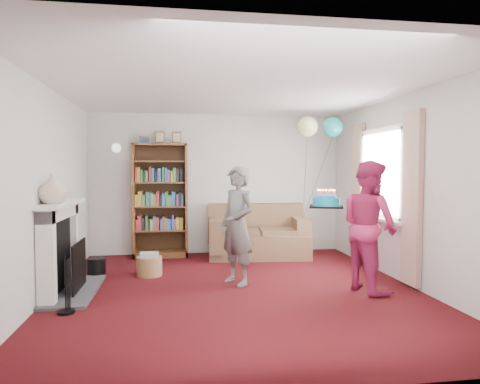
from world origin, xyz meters
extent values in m
plane|color=black|center=(0.00, 0.00, 0.00)|extent=(5.00, 5.00, 0.00)
cube|color=silver|center=(0.00, 2.51, 1.25)|extent=(4.50, 0.02, 2.50)
cube|color=silver|center=(-2.26, 0.00, 1.25)|extent=(0.02, 5.00, 2.50)
cube|color=silver|center=(2.26, 0.00, 1.25)|extent=(0.02, 5.00, 2.50)
cube|color=white|center=(0.00, 0.00, 2.50)|extent=(4.50, 5.00, 0.01)
cube|color=#3F3F42|center=(-2.00, 0.20, 0.02)|extent=(0.55, 1.40, 0.04)
cube|color=white|center=(-2.15, -0.35, 0.53)|extent=(0.18, 0.14, 1.06)
cube|color=white|center=(-2.15, 0.75, 0.53)|extent=(0.18, 0.14, 1.06)
cube|color=white|center=(-2.15, 0.20, 1.00)|extent=(0.18, 1.24, 0.16)
cube|color=white|center=(-2.12, 0.20, 1.10)|extent=(0.28, 1.35, 0.05)
cube|color=black|center=(-2.17, 0.20, 0.48)|extent=(0.10, 0.80, 0.86)
cube|color=black|center=(-1.93, 0.20, 0.33)|extent=(0.02, 0.70, 0.60)
cylinder|color=black|center=(-1.90, -0.58, 0.32)|extent=(0.18, 0.18, 0.64)
cylinder|color=black|center=(-1.87, 1.00, 0.13)|extent=(0.26, 0.26, 0.26)
cube|color=white|center=(2.21, 0.60, 2.08)|extent=(0.08, 1.30, 0.08)
cube|color=white|center=(2.21, 0.60, 0.82)|extent=(0.08, 1.30, 0.08)
cube|color=white|center=(2.24, 0.60, 1.45)|extent=(0.01, 1.15, 1.20)
cube|color=white|center=(2.18, 0.60, 0.79)|extent=(0.14, 1.32, 0.04)
cube|color=#C1B492|center=(2.20, -0.22, 1.15)|extent=(0.07, 0.38, 2.20)
cube|color=#C1B492|center=(2.20, 1.42, 1.15)|extent=(0.07, 0.38, 2.20)
cylinder|color=gold|center=(-1.75, 2.45, 1.90)|extent=(0.04, 0.12, 0.04)
sphere|color=white|center=(-1.75, 2.36, 1.88)|extent=(0.16, 0.16, 0.16)
cube|color=#472B14|center=(-1.01, 2.46, 0.98)|extent=(0.93, 0.04, 1.96)
cube|color=brown|center=(-1.46, 2.27, 0.98)|extent=(0.04, 0.42, 1.96)
cube|color=brown|center=(-0.57, 2.27, 0.98)|extent=(0.04, 0.42, 1.96)
cube|color=brown|center=(-1.01, 2.27, 1.94)|extent=(0.93, 0.42, 0.04)
cube|color=brown|center=(-1.01, 2.27, 0.05)|extent=(0.93, 0.42, 0.10)
cube|color=brown|center=(-1.01, 2.27, 0.46)|extent=(0.85, 0.38, 0.03)
cube|color=brown|center=(-1.01, 2.27, 0.87)|extent=(0.85, 0.38, 0.02)
cube|color=brown|center=(-1.01, 2.27, 1.29)|extent=(0.85, 0.38, 0.02)
cube|color=brown|center=(-1.01, 2.27, 1.65)|extent=(0.85, 0.38, 0.02)
cube|color=maroon|center=(-1.27, 2.25, 2.02)|extent=(0.16, 0.22, 0.12)
cube|color=brown|center=(-1.01, 2.32, 2.07)|extent=(0.16, 0.02, 0.20)
cube|color=brown|center=(-0.72, 2.32, 2.07)|extent=(0.16, 0.02, 0.20)
cube|color=brown|center=(0.67, 2.00, 0.20)|extent=(1.70, 0.90, 0.40)
cube|color=brown|center=(0.67, 2.33, 0.55)|extent=(1.70, 0.24, 0.70)
cube|color=brown|center=(-0.06, 2.00, 0.40)|extent=(0.24, 0.85, 0.55)
cube|color=brown|center=(1.39, 2.00, 0.40)|extent=(0.24, 0.85, 0.55)
cube|color=brown|center=(0.29, 1.92, 0.43)|extent=(0.72, 0.60, 0.12)
cube|color=brown|center=(1.05, 1.92, 0.43)|extent=(0.72, 0.60, 0.12)
cylinder|color=#966A46|center=(-1.13, 0.93, 0.14)|extent=(0.36, 0.36, 0.27)
cube|color=beige|center=(-1.13, 0.93, 0.30)|extent=(0.25, 0.20, 0.06)
imported|color=black|center=(0.05, 0.30, 0.78)|extent=(0.62, 0.68, 1.55)
imported|color=#AB2251|center=(1.63, -0.23, 0.81)|extent=(0.77, 0.90, 1.62)
cube|color=black|center=(1.10, -0.14, 1.05)|extent=(0.40, 0.40, 0.02)
cylinder|color=#0D799B|center=(1.10, -0.14, 1.11)|extent=(0.34, 0.34, 0.10)
cylinder|color=#0D799B|center=(1.10, -0.14, 1.17)|extent=(0.25, 0.25, 0.04)
cylinder|color=pink|center=(1.20, -0.14, 1.20)|extent=(0.01, 0.01, 0.09)
sphere|color=orange|center=(1.20, -0.14, 1.25)|extent=(0.02, 0.02, 0.02)
cylinder|color=pink|center=(1.19, -0.10, 1.20)|extent=(0.01, 0.01, 0.09)
sphere|color=orange|center=(1.19, -0.10, 1.25)|extent=(0.02, 0.02, 0.02)
cylinder|color=pink|center=(1.17, -0.07, 1.20)|extent=(0.01, 0.01, 0.09)
sphere|color=orange|center=(1.17, -0.07, 1.25)|extent=(0.02, 0.02, 0.02)
cylinder|color=pink|center=(1.14, -0.05, 1.20)|extent=(0.01, 0.01, 0.09)
sphere|color=orange|center=(1.14, -0.05, 1.25)|extent=(0.02, 0.02, 0.02)
cylinder|color=pink|center=(1.10, -0.04, 1.20)|extent=(0.01, 0.01, 0.09)
sphere|color=orange|center=(1.10, -0.04, 1.25)|extent=(0.02, 0.02, 0.02)
cylinder|color=pink|center=(1.06, -0.05, 1.20)|extent=(0.01, 0.01, 0.09)
sphere|color=orange|center=(1.06, -0.05, 1.25)|extent=(0.02, 0.02, 0.02)
cylinder|color=pink|center=(1.03, -0.07, 1.20)|extent=(0.01, 0.01, 0.09)
sphere|color=orange|center=(1.03, -0.07, 1.25)|extent=(0.02, 0.02, 0.02)
cylinder|color=pink|center=(1.01, -0.10, 1.20)|extent=(0.01, 0.01, 0.09)
sphere|color=orange|center=(1.01, -0.10, 1.25)|extent=(0.02, 0.02, 0.02)
cylinder|color=pink|center=(1.00, -0.14, 1.20)|extent=(0.01, 0.01, 0.09)
sphere|color=orange|center=(1.00, -0.14, 1.25)|extent=(0.02, 0.02, 0.02)
cylinder|color=pink|center=(1.01, -0.18, 1.20)|extent=(0.01, 0.01, 0.09)
sphere|color=orange|center=(1.01, -0.18, 1.25)|extent=(0.02, 0.02, 0.02)
cylinder|color=pink|center=(1.03, -0.21, 1.20)|extent=(0.01, 0.01, 0.09)
sphere|color=orange|center=(1.03, -0.21, 1.25)|extent=(0.02, 0.02, 0.02)
cylinder|color=pink|center=(1.06, -0.23, 1.20)|extent=(0.01, 0.01, 0.09)
sphere|color=orange|center=(1.06, -0.23, 1.25)|extent=(0.02, 0.02, 0.02)
cylinder|color=pink|center=(1.10, -0.24, 1.20)|extent=(0.01, 0.01, 0.09)
sphere|color=orange|center=(1.10, -0.24, 1.25)|extent=(0.02, 0.02, 0.02)
cylinder|color=pink|center=(1.14, -0.23, 1.20)|extent=(0.01, 0.01, 0.09)
sphere|color=orange|center=(1.14, -0.23, 1.25)|extent=(0.02, 0.02, 0.02)
cylinder|color=pink|center=(1.17, -0.21, 1.20)|extent=(0.01, 0.01, 0.09)
sphere|color=orange|center=(1.17, -0.21, 1.25)|extent=(0.02, 0.02, 0.02)
cylinder|color=pink|center=(1.19, -0.18, 1.20)|extent=(0.01, 0.01, 0.09)
sphere|color=orange|center=(1.19, -0.18, 1.25)|extent=(0.02, 0.02, 0.02)
sphere|color=#3F3F3F|center=(1.39, 1.80, 0.67)|extent=(0.02, 0.02, 0.02)
sphere|color=teal|center=(1.86, 1.66, 2.22)|extent=(0.34, 0.34, 0.34)
sphere|color=#E0DF89|center=(1.42, 1.66, 2.22)|extent=(0.34, 0.34, 0.34)
imported|color=beige|center=(-2.12, -0.15, 1.29)|extent=(0.42, 0.42, 0.34)
camera|label=1|loc=(-0.75, -5.21, 1.51)|focal=32.00mm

